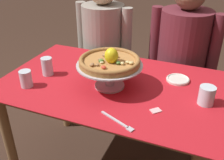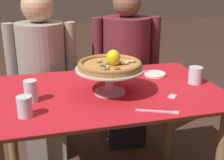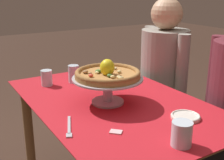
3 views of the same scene
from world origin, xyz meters
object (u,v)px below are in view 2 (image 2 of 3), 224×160
(sugar_packet, at_px, (172,96))
(diner_left, at_px, (43,80))
(pizza, at_px, (110,64))
(water_glass_front_left, at_px, (25,108))
(dinner_fork, at_px, (160,111))
(diner_right, at_px, (126,71))
(side_plate, at_px, (155,74))
(water_glass_side_right, at_px, (195,76))
(pizza_stand, at_px, (110,76))
(water_glass_side_left, at_px, (31,93))

(sugar_packet, height_order, diner_left, diner_left)
(pizza, xyz_separation_m, water_glass_front_left, (-0.43, -0.17, -0.12))
(dinner_fork, height_order, diner_right, diner_right)
(side_plate, relative_size, sugar_packet, 2.67)
(pizza, relative_size, sugar_packet, 6.59)
(pizza, xyz_separation_m, water_glass_side_right, (0.51, 0.02, -0.12))
(pizza_stand, relative_size, side_plate, 2.70)
(side_plate, height_order, sugar_packet, side_plate)
(pizza_stand, xyz_separation_m, diner_right, (0.30, 0.67, -0.21))
(side_plate, bearing_deg, water_glass_front_left, -153.76)
(water_glass_front_left, relative_size, diner_left, 0.08)
(side_plate, distance_m, sugar_packet, 0.35)
(water_glass_side_left, distance_m, water_glass_side_right, 0.92)
(pizza, relative_size, side_plate, 2.47)
(diner_left, height_order, diner_right, diner_right)
(pizza, relative_size, dinner_fork, 1.75)
(dinner_fork, relative_size, diner_left, 0.16)
(water_glass_side_left, distance_m, sugar_packet, 0.71)
(water_glass_side_right, bearing_deg, sugar_packet, -143.95)
(diner_right, bearing_deg, pizza, -113.94)
(pizza_stand, height_order, diner_right, diner_right)
(diner_right, bearing_deg, side_plate, -84.63)
(dinner_fork, bearing_deg, pizza, 119.45)
(pizza, height_order, water_glass_front_left, pizza)
(water_glass_side_left, bearing_deg, diner_right, 44.11)
(pizza_stand, bearing_deg, water_glass_side_right, 2.37)
(pizza_stand, height_order, pizza, pizza)
(diner_left, bearing_deg, diner_right, 1.62)
(water_glass_side_right, distance_m, water_glass_front_left, 0.96)
(diner_left, bearing_deg, side_plate, -33.67)
(side_plate, relative_size, diner_right, 0.11)
(sugar_packet, bearing_deg, water_glass_side_left, 169.78)
(sugar_packet, bearing_deg, side_plate, 82.14)
(water_glass_front_left, xyz_separation_m, side_plate, (0.78, 0.38, -0.03))
(pizza_stand, relative_size, dinner_fork, 1.91)
(diner_left, bearing_deg, water_glass_front_left, -97.22)
(sugar_packet, bearing_deg, diner_left, 128.22)
(pizza, distance_m, side_plate, 0.43)
(pizza, relative_size, water_glass_side_right, 3.41)
(diner_left, distance_m, diner_right, 0.63)
(water_glass_front_left, relative_size, diner_right, 0.08)
(water_glass_front_left, height_order, diner_right, diner_right)
(pizza_stand, xyz_separation_m, diner_left, (-0.33, 0.66, -0.22))
(side_plate, relative_size, diner_left, 0.11)
(water_glass_front_left, xyz_separation_m, diner_left, (0.11, 0.83, -0.16))
(side_plate, bearing_deg, water_glass_side_left, -163.73)
(pizza, distance_m, sugar_packet, 0.36)
(pizza_stand, xyz_separation_m, side_plate, (0.35, 0.21, -0.09))
(pizza_stand, xyz_separation_m, pizza, (0.00, -0.00, 0.06))
(diner_right, bearing_deg, dinner_fork, -98.24)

